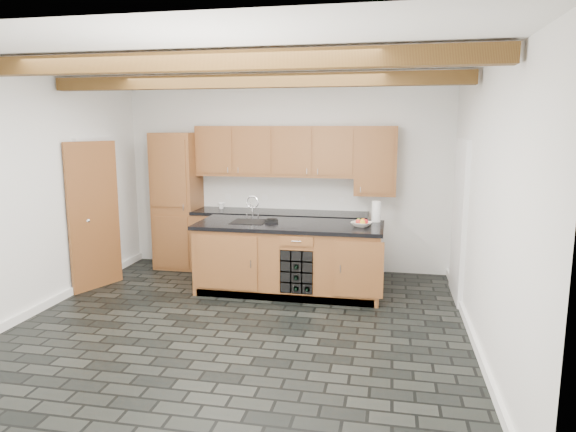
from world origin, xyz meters
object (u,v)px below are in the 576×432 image
at_px(island, 289,258).
at_px(kitchen_scale, 271,220).
at_px(paper_towel, 376,212).
at_px(fruit_bowl, 362,224).

xyz_separation_m(island, kitchen_scale, (-0.26, 0.05, 0.49)).
bearing_deg(paper_towel, kitchen_scale, -166.88).
bearing_deg(island, paper_towel, 18.17).
bearing_deg(island, fruit_bowl, -1.25).
height_order(kitchen_scale, paper_towel, paper_towel).
bearing_deg(fruit_bowl, kitchen_scale, 176.82).
relative_size(island, kitchen_scale, 12.72).
distance_m(kitchen_scale, paper_towel, 1.41).
relative_size(fruit_bowl, paper_towel, 0.92).
relative_size(island, fruit_bowl, 9.84).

